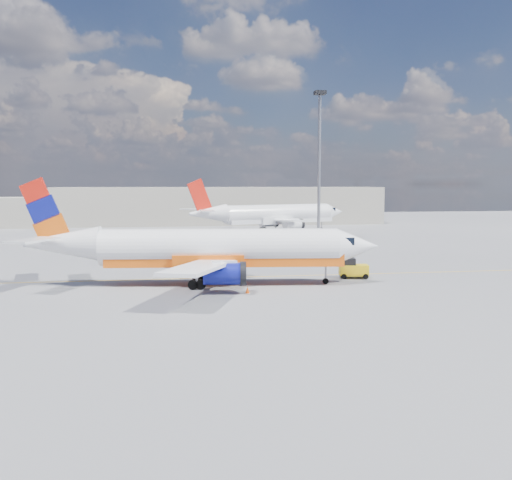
{
  "coord_description": "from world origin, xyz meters",
  "views": [
    {
      "loc": [
        -6.52,
        -49.28,
        8.67
      ],
      "look_at": [
        1.66,
        2.73,
        3.5
      ],
      "focal_mm": 40.0,
      "sensor_mm": 36.0,
      "label": 1
    }
  ],
  "objects": [
    {
      "name": "main_jet",
      "position": [
        -3.03,
        -0.65,
        3.11
      ],
      "size": [
        30.75,
        24.18,
        9.32
      ],
      "rotation": [
        0.0,
        0.0,
        -0.11
      ],
      "color": "white",
      "rests_on": "ground"
    },
    {
      "name": "taxi_line",
      "position": [
        0.0,
        3.0,
        0.01
      ],
      "size": [
        70.0,
        0.15,
        0.01
      ],
      "primitive_type": "cube",
      "color": "yellow",
      "rests_on": "ground"
    },
    {
      "name": "ground",
      "position": [
        0.0,
        0.0,
        0.0
      ],
      "size": [
        240.0,
        240.0,
        0.0
      ],
      "primitive_type": "plane",
      "color": "slate",
      "rests_on": "ground"
    },
    {
      "name": "floodlight_mast",
      "position": [
        16.44,
        35.06,
        13.52
      ],
      "size": [
        1.65,
        1.65,
        22.55
      ],
      "color": "gray",
      "rests_on": "ground"
    },
    {
      "name": "terminal_main",
      "position": [
        5.0,
        75.0,
        4.0
      ],
      "size": [
        70.0,
        14.0,
        8.0
      ],
      "primitive_type": "cube",
      "color": "#B3AB9A",
      "rests_on": "ground"
    },
    {
      "name": "gse_tug",
      "position": [
        10.43,
        0.87,
        0.88
      ],
      "size": [
        2.79,
        1.98,
        1.85
      ],
      "rotation": [
        0.0,
        0.0,
        -0.16
      ],
      "color": "black",
      "rests_on": "ground"
    },
    {
      "name": "second_jet",
      "position": [
        12.35,
        50.6,
        3.21
      ],
      "size": [
        31.63,
        23.97,
        9.63
      ],
      "rotation": [
        0.0,
        0.0,
        0.34
      ],
      "color": "white",
      "rests_on": "ground"
    },
    {
      "name": "traffic_cone",
      "position": [
        -0.26,
        -5.09,
        0.28
      ],
      "size": [
        0.42,
        0.42,
        0.58
      ],
      "color": "white",
      "rests_on": "ground"
    }
  ]
}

